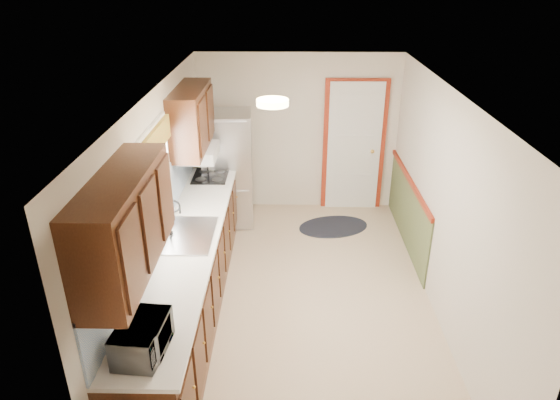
{
  "coord_description": "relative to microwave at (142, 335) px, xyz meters",
  "views": [
    {
      "loc": [
        -0.16,
        -4.76,
        3.52
      ],
      "look_at": [
        -0.24,
        0.24,
        1.15
      ],
      "focal_mm": 32.0,
      "sensor_mm": 36.0,
      "label": 1
    }
  ],
  "objects": [
    {
      "name": "refrigerator",
      "position": [
        0.18,
        3.9,
        -0.27
      ],
      "size": [
        0.74,
        0.72,
        1.67
      ],
      "rotation": [
        0.0,
        0.0,
        0.06
      ],
      "color": "#B7B7BC",
      "rests_on": "ground"
    },
    {
      "name": "cooktop",
      "position": [
        0.01,
        3.35,
        -0.15
      ],
      "size": [
        0.45,
        0.55,
        0.02
      ],
      "primitive_type": "cube",
      "color": "black",
      "rests_on": "kitchen_run"
    },
    {
      "name": "ceiling_fixture",
      "position": [
        0.9,
        1.75,
        1.26
      ],
      "size": [
        0.3,
        0.3,
        0.06
      ],
      "primitive_type": "cylinder",
      "color": "#FFD88C",
      "rests_on": "room_shell"
    },
    {
      "name": "kitchen_run",
      "position": [
        -0.04,
        1.66,
        -0.29
      ],
      "size": [
        0.63,
        4.0,
        2.2
      ],
      "color": "#391A0D",
      "rests_on": "ground"
    },
    {
      "name": "microwave",
      "position": [
        0.0,
        0.0,
        0.0
      ],
      "size": [
        0.31,
        0.5,
        0.32
      ],
      "primitive_type": "imported",
      "rotation": [
        0.0,
        0.0,
        1.48
      ],
      "color": "white",
      "rests_on": "kitchen_run"
    },
    {
      "name": "room_shell",
      "position": [
        1.2,
        1.95,
        0.1
      ],
      "size": [
        3.2,
        5.2,
        2.52
      ],
      "color": "#C5AB8B",
      "rests_on": "ground"
    },
    {
      "name": "back_wall_trim",
      "position": [
        2.19,
        4.16,
        -0.21
      ],
      "size": [
        1.12,
        2.3,
        2.08
      ],
      "color": "maroon",
      "rests_on": "ground"
    },
    {
      "name": "rug",
      "position": [
        1.73,
        3.7,
        -1.1
      ],
      "size": [
        1.17,
        0.91,
        0.01
      ],
      "primitive_type": "ellipsoid",
      "rotation": [
        0.0,
        0.0,
        0.26
      ],
      "color": "black",
      "rests_on": "ground"
    }
  ]
}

